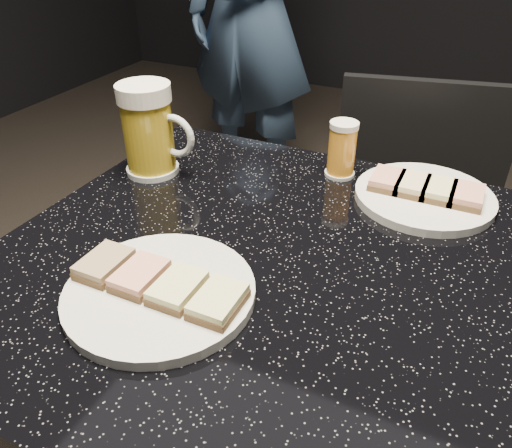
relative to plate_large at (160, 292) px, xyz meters
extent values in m
cylinder|color=silver|center=(0.00, 0.00, 0.00)|extent=(0.23, 0.23, 0.01)
cylinder|color=silver|center=(0.25, 0.38, 0.00)|extent=(0.22, 0.22, 0.01)
imported|color=navy|center=(-0.61, 1.52, 0.04)|extent=(0.61, 0.43, 1.59)
cylinder|color=black|center=(0.07, 0.13, -0.38)|extent=(0.10, 0.10, 0.69)
cube|color=black|center=(0.07, 0.13, -0.02)|extent=(0.70, 0.70, 0.03)
cylinder|color=silver|center=(-0.20, 0.27, 0.00)|extent=(0.09, 0.09, 0.01)
cylinder|color=gold|center=(-0.20, 0.27, 0.06)|extent=(0.08, 0.08, 0.12)
cylinder|color=white|center=(-0.20, 0.27, 0.14)|extent=(0.09, 0.09, 0.03)
torus|color=silver|center=(-0.15, 0.28, 0.07)|extent=(0.08, 0.01, 0.08)
cylinder|color=silver|center=(0.10, 0.41, 0.00)|extent=(0.05, 0.05, 0.01)
cylinder|color=orange|center=(0.10, 0.41, 0.04)|extent=(0.05, 0.05, 0.08)
cylinder|color=white|center=(0.10, 0.41, 0.09)|extent=(0.05, 0.05, 0.01)
cube|color=black|center=(0.24, 0.52, -0.31)|extent=(0.43, 0.43, 0.04)
cylinder|color=black|center=(0.12, 0.34, -0.54)|extent=(0.03, 0.03, 0.43)
cylinder|color=black|center=(0.42, 0.40, -0.54)|extent=(0.03, 0.03, 0.43)
cylinder|color=black|center=(0.05, 0.64, -0.54)|extent=(0.03, 0.03, 0.43)
cylinder|color=black|center=(0.36, 0.71, -0.54)|extent=(0.03, 0.03, 0.43)
cube|color=black|center=(0.20, 0.69, -0.09)|extent=(0.36, 0.10, 0.37)
cube|color=#4C3521|center=(-0.08, 0.00, 0.01)|extent=(0.05, 0.07, 0.01)
cube|color=#8C7251|center=(-0.08, 0.00, 0.02)|extent=(0.05, 0.07, 0.01)
cube|color=#4C3521|center=(-0.03, 0.00, 0.01)|extent=(0.05, 0.07, 0.01)
cube|color=tan|center=(-0.03, 0.00, 0.02)|extent=(0.05, 0.07, 0.01)
cube|color=#4C3521|center=(0.03, 0.00, 0.01)|extent=(0.05, 0.07, 0.01)
cube|color=#D1D184|center=(0.03, 0.00, 0.02)|extent=(0.05, 0.07, 0.01)
cube|color=#4C3521|center=(0.08, 0.00, 0.01)|extent=(0.05, 0.07, 0.01)
cube|color=#D1D184|center=(0.08, 0.00, 0.02)|extent=(0.05, 0.07, 0.01)
cube|color=#4C3521|center=(0.19, 0.38, 0.01)|extent=(0.05, 0.07, 0.01)
cube|color=tan|center=(0.19, 0.38, 0.02)|extent=(0.05, 0.07, 0.01)
cube|color=#4C3521|center=(0.23, 0.38, 0.01)|extent=(0.05, 0.07, 0.01)
cube|color=beige|center=(0.23, 0.38, 0.02)|extent=(0.05, 0.07, 0.01)
cube|color=#4C3521|center=(0.27, 0.38, 0.01)|extent=(0.05, 0.07, 0.01)
cube|color=#D1D184|center=(0.27, 0.38, 0.02)|extent=(0.05, 0.07, 0.01)
cube|color=#4C3521|center=(0.31, 0.38, 0.01)|extent=(0.05, 0.07, 0.01)
cube|color=tan|center=(0.31, 0.38, 0.02)|extent=(0.05, 0.07, 0.01)
camera|label=1|loc=(0.30, -0.37, 0.40)|focal=35.00mm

